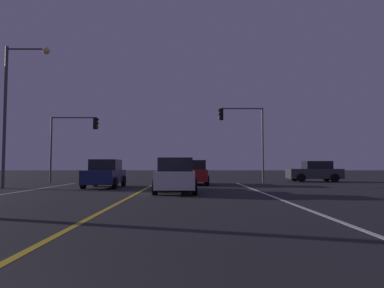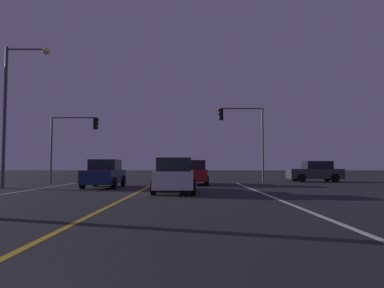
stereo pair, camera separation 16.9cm
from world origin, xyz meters
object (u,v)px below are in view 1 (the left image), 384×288
traffic_light_near_left (75,133)px  traffic_light_near_right (242,127)px  car_crossing_side (315,172)px  street_lamp_left_mid (15,98)px  car_lead_same_lane (176,176)px  car_oncoming (105,174)px  car_ahead_far (194,173)px

traffic_light_near_left → traffic_light_near_right: bearing=0.0°
car_crossing_side → street_lamp_left_mid: 22.84m
street_lamp_left_mid → car_lead_same_lane: bearing=-20.2°
traffic_light_near_right → car_oncoming: bearing=32.7°
car_oncoming → traffic_light_near_right: (9.20, 5.90, 3.50)m
car_lead_same_lane → street_lamp_left_mid: (-9.66, 3.55, 4.53)m
car_crossing_side → car_ahead_far: same height
car_oncoming → traffic_light_near_left: 7.62m
car_lead_same_lane → car_ahead_far: same height
street_lamp_left_mid → traffic_light_near_left: bearing=78.2°
car_oncoming → car_crossing_side: (15.49, 7.80, 0.00)m
street_lamp_left_mid → car_crossing_side: bearing=22.6°
car_crossing_side → traffic_light_near_right: bearing=16.8°
traffic_light_near_right → street_lamp_left_mid: size_ratio=0.69×
car_crossing_side → traffic_light_near_left: size_ratio=0.84×
car_oncoming → car_ahead_far: size_ratio=1.00×
car_ahead_far → traffic_light_near_left: (-9.19, 2.50, 3.02)m
car_lead_same_lane → car_ahead_far: size_ratio=1.00×
car_lead_same_lane → traffic_light_near_right: bearing=-24.7°
car_oncoming → street_lamp_left_mid: street_lamp_left_mid is taller
car_lead_same_lane → traffic_light_near_left: traffic_light_near_left is taller
car_lead_same_lane → car_ahead_far: 7.81m
car_crossing_side → car_ahead_far: bearing=23.6°
car_ahead_far → traffic_light_near_left: bearing=74.8°
car_oncoming → street_lamp_left_mid: 6.92m
car_lead_same_lane → street_lamp_left_mid: street_lamp_left_mid is taller
car_oncoming → car_ahead_far: bearing=122.1°
car_oncoming → car_lead_same_lane: size_ratio=1.00×
car_ahead_far → car_crossing_side: bearing=-66.4°
street_lamp_left_mid → car_ahead_far: bearing=21.7°
car_lead_same_lane → traffic_light_near_right: traffic_light_near_right is taller
car_ahead_far → traffic_light_near_right: (3.77, 2.50, 3.50)m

